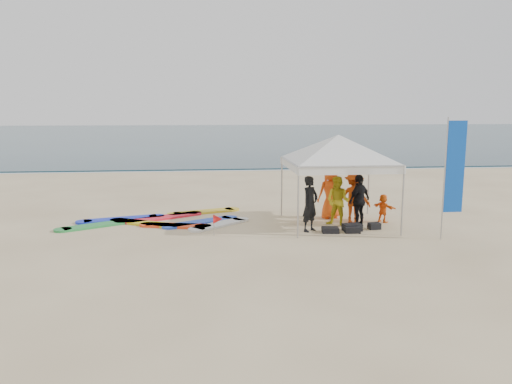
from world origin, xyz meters
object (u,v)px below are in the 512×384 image
object	(u,v)px
person_orange_a	(354,197)
canopy_tent	(339,135)
person_yellow	(338,201)
surfboard_spread	(166,221)
person_orange_b	(331,193)
person_black_b	(359,200)
feather_flag	(454,168)
person_black_a	(310,204)
person_seated	(383,208)
marker_pennant	(218,219)

from	to	relation	value
person_orange_a	canopy_tent	bearing A→B (deg)	48.80
person_yellow	surfboard_spread	distance (m)	5.75
surfboard_spread	person_orange_b	bearing A→B (deg)	-0.15
person_orange_a	person_black_b	xyz separation A→B (m)	(0.02, -0.53, -0.01)
feather_flag	person_orange_a	bearing A→B (deg)	132.21
person_black_b	canopy_tent	distance (m)	2.19
canopy_tent	surfboard_spread	xyz separation A→B (m)	(-5.58, 1.00, -2.88)
surfboard_spread	canopy_tent	bearing A→B (deg)	-10.11
surfboard_spread	person_black_a	bearing A→B (deg)	-21.11
person_seated	surfboard_spread	xyz separation A→B (m)	(-7.22, 0.78, -0.44)
feather_flag	person_yellow	bearing A→B (deg)	144.87
person_yellow	canopy_tent	bearing A→B (deg)	126.88
person_black_a	surfboard_spread	bearing A→B (deg)	117.99
person_orange_a	person_yellow	bearing A→B (deg)	58.84
person_black_a	person_orange_a	world-z (taller)	person_black_a
feather_flag	person_black_b	bearing A→B (deg)	139.19
person_yellow	person_seated	xyz separation A→B (m)	(1.64, 0.36, -0.33)
person_yellow	person_orange_a	bearing A→B (deg)	69.56
person_yellow	person_seated	distance (m)	1.71
person_orange_b	person_seated	xyz separation A→B (m)	(1.60, -0.77, -0.43)
person_seated	person_black_b	bearing A→B (deg)	83.68
feather_flag	person_black_a	bearing A→B (deg)	160.54
surfboard_spread	feather_flag	bearing A→B (deg)	-20.36
surfboard_spread	person_yellow	bearing A→B (deg)	-11.54
person_yellow	marker_pennant	xyz separation A→B (m)	(-3.88, -0.86, -0.31)
person_yellow	feather_flag	size ratio (longest dim) A/B	0.46
person_black_a	marker_pennant	world-z (taller)	person_black_a
person_orange_a	person_black_b	bearing A→B (deg)	118.28
feather_flag	marker_pennant	distance (m)	6.95
marker_pennant	surfboard_spread	distance (m)	2.67
person_orange_b	surfboard_spread	bearing A→B (deg)	-10.42
person_black_b	person_seated	bearing A→B (deg)	169.48
feather_flag	marker_pennant	bearing A→B (deg)	170.57
person_black_b	marker_pennant	world-z (taller)	person_black_b
surfboard_spread	marker_pennant	bearing A→B (deg)	-49.59
person_black_a	person_orange_b	distance (m)	2.05
person_black_a	person_yellow	size ratio (longest dim) A/B	1.07
person_black_b	person_seated	xyz separation A→B (m)	(0.98, 0.48, -0.37)
person_yellow	marker_pennant	world-z (taller)	person_yellow
person_orange_a	feather_flag	size ratio (longest dim) A/B	0.48
person_black_a	surfboard_spread	size ratio (longest dim) A/B	0.29
person_black_b	person_orange_a	bearing A→B (deg)	-124.56
person_orange_a	surfboard_spread	bearing A→B (deg)	19.51
person_black_a	person_orange_b	bearing A→B (deg)	17.35
person_yellow	feather_flag	distance (m)	3.65
person_orange_a	surfboard_spread	world-z (taller)	person_orange_a
canopy_tent	marker_pennant	distance (m)	4.68
person_yellow	surfboard_spread	world-z (taller)	person_yellow
person_orange_a	canopy_tent	size ratio (longest dim) A/B	0.38
person_yellow	surfboard_spread	size ratio (longest dim) A/B	0.27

